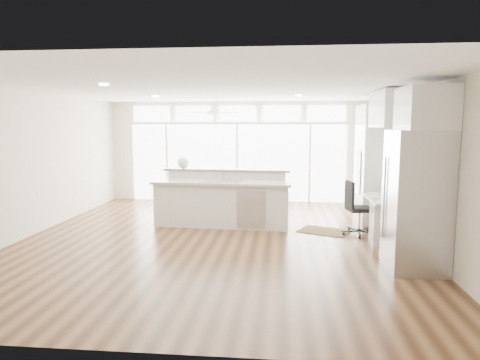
# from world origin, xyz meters

# --- Properties ---
(floor) EXTENTS (7.00, 8.00, 0.02)m
(floor) POSITION_xyz_m (0.00, 0.00, -0.01)
(floor) COLOR #412614
(floor) RESTS_ON ground
(ceiling) EXTENTS (7.00, 8.00, 0.02)m
(ceiling) POSITION_xyz_m (0.00, 0.00, 2.70)
(ceiling) COLOR white
(ceiling) RESTS_ON wall_back
(wall_back) EXTENTS (7.00, 0.04, 2.70)m
(wall_back) POSITION_xyz_m (0.00, 4.00, 1.35)
(wall_back) COLOR beige
(wall_back) RESTS_ON floor
(wall_front) EXTENTS (7.00, 0.04, 2.70)m
(wall_front) POSITION_xyz_m (0.00, -4.00, 1.35)
(wall_front) COLOR beige
(wall_front) RESTS_ON floor
(wall_left) EXTENTS (0.04, 8.00, 2.70)m
(wall_left) POSITION_xyz_m (-3.50, 0.00, 1.35)
(wall_left) COLOR beige
(wall_left) RESTS_ON floor
(wall_right) EXTENTS (0.04, 8.00, 2.70)m
(wall_right) POSITION_xyz_m (3.50, 0.00, 1.35)
(wall_right) COLOR beige
(wall_right) RESTS_ON floor
(glass_wall) EXTENTS (5.80, 0.06, 2.08)m
(glass_wall) POSITION_xyz_m (0.00, 3.94, 1.05)
(glass_wall) COLOR white
(glass_wall) RESTS_ON wall_back
(transom_row) EXTENTS (5.90, 0.06, 0.40)m
(transom_row) POSITION_xyz_m (0.00, 3.94, 2.38)
(transom_row) COLOR white
(transom_row) RESTS_ON wall_back
(desk_window) EXTENTS (0.04, 0.85, 0.85)m
(desk_window) POSITION_xyz_m (3.46, 0.30, 1.55)
(desk_window) COLOR white
(desk_window) RESTS_ON wall_right
(ceiling_fan) EXTENTS (1.16, 1.16, 0.32)m
(ceiling_fan) POSITION_xyz_m (-0.50, 2.80, 2.48)
(ceiling_fan) COLOR silver
(ceiling_fan) RESTS_ON ceiling
(recessed_lights) EXTENTS (3.40, 3.00, 0.02)m
(recessed_lights) POSITION_xyz_m (0.00, 0.20, 2.68)
(recessed_lights) COLOR white
(recessed_lights) RESTS_ON ceiling
(oven_cabinet) EXTENTS (0.64, 1.20, 2.50)m
(oven_cabinet) POSITION_xyz_m (3.17, 1.80, 1.25)
(oven_cabinet) COLOR white
(oven_cabinet) RESTS_ON floor
(desk_nook) EXTENTS (0.72, 1.30, 0.76)m
(desk_nook) POSITION_xyz_m (3.13, 0.30, 0.38)
(desk_nook) COLOR white
(desk_nook) RESTS_ON floor
(upper_cabinets) EXTENTS (0.64, 1.30, 0.64)m
(upper_cabinets) POSITION_xyz_m (3.17, 0.30, 2.35)
(upper_cabinets) COLOR white
(upper_cabinets) RESTS_ON wall_right
(refrigerator) EXTENTS (0.76, 0.90, 2.00)m
(refrigerator) POSITION_xyz_m (3.11, -1.35, 1.00)
(refrigerator) COLOR #B5B5BA
(refrigerator) RESTS_ON floor
(fridge_cabinet) EXTENTS (0.64, 0.90, 0.60)m
(fridge_cabinet) POSITION_xyz_m (3.17, -1.35, 2.30)
(fridge_cabinet) COLOR white
(fridge_cabinet) RESTS_ON wall_right
(framed_photos) EXTENTS (0.06, 0.22, 0.80)m
(framed_photos) POSITION_xyz_m (3.46, 0.92, 1.40)
(framed_photos) COLOR black
(framed_photos) RESTS_ON wall_right
(kitchen_island) EXTENTS (2.92, 1.26, 1.13)m
(kitchen_island) POSITION_xyz_m (-0.01, 1.05, 0.57)
(kitchen_island) COLOR white
(kitchen_island) RESTS_ON floor
(rug) EXTENTS (1.13, 1.00, 0.01)m
(rug) POSITION_xyz_m (2.04, 0.74, 0.01)
(rug) COLOR #352410
(rug) RESTS_ON floor
(office_chair) EXTENTS (0.61, 0.58, 1.02)m
(office_chair) POSITION_xyz_m (2.67, 0.53, 0.51)
(office_chair) COLOR black
(office_chair) RESTS_ON floor
(fishbowl) EXTENTS (0.30, 0.30, 0.25)m
(fishbowl) POSITION_xyz_m (-0.94, 1.52, 1.26)
(fishbowl) COLOR silver
(fishbowl) RESTS_ON kitchen_island
(monitor) EXTENTS (0.10, 0.43, 0.36)m
(monitor) POSITION_xyz_m (3.05, 0.30, 0.94)
(monitor) COLOR black
(monitor) RESTS_ON desk_nook
(keyboard) EXTENTS (0.15, 0.31, 0.01)m
(keyboard) POSITION_xyz_m (2.88, 0.30, 0.77)
(keyboard) COLOR silver
(keyboard) RESTS_ON desk_nook
(potted_plant) EXTENTS (0.29, 0.31, 0.21)m
(potted_plant) POSITION_xyz_m (3.17, 1.80, 2.61)
(potted_plant) COLOR #2D5D27
(potted_plant) RESTS_ON oven_cabinet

